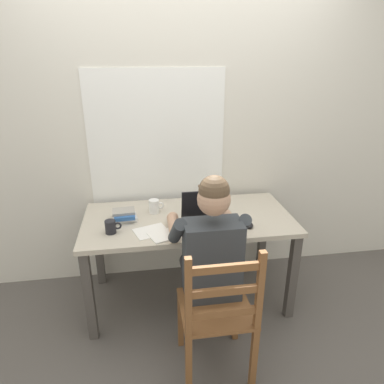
{
  "coord_description": "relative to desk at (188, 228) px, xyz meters",
  "views": [
    {
      "loc": [
        -0.32,
        -2.27,
        1.86
      ],
      "look_at": [
        0.02,
        -0.05,
        0.95
      ],
      "focal_mm": 32.21,
      "sensor_mm": 36.0,
      "label": 1
    }
  ],
  "objects": [
    {
      "name": "paper_pile_back_corner",
      "position": [
        -0.18,
        -0.25,
        0.1
      ],
      "size": [
        0.28,
        0.23,
        0.01
      ],
      "primitive_type": "cube",
      "rotation": [
        0.0,
        0.0,
        0.37
      ],
      "color": "white",
      "rests_on": "desk"
    },
    {
      "name": "coffee_mug_white",
      "position": [
        -0.24,
        0.12,
        0.14
      ],
      "size": [
        0.11,
        0.08,
        0.1
      ],
      "color": "white",
      "rests_on": "desk"
    },
    {
      "name": "paper_pile_near_laptop",
      "position": [
        -0.28,
        -0.18,
        0.09
      ],
      "size": [
        0.26,
        0.23,
        0.01
      ],
      "primitive_type": "cube",
      "rotation": [
        0.0,
        0.0,
        0.33
      ],
      "color": "white",
      "rests_on": "desk"
    },
    {
      "name": "laptop",
      "position": [
        0.11,
        -0.14,
        0.14
      ],
      "size": [
        0.33,
        0.28,
        0.23
      ],
      "color": "black",
      "rests_on": "desk"
    },
    {
      "name": "wooden_chair",
      "position": [
        0.07,
        -0.72,
        -0.18
      ],
      "size": [
        0.42,
        0.42,
        0.94
      ],
      "color": "brown",
      "rests_on": "ground"
    },
    {
      "name": "ground_plane",
      "position": [
        0.0,
        0.0,
        -0.64
      ],
      "size": [
        8.0,
        8.0,
        0.0
      ],
      "primitive_type": "plane",
      "color": "#56514C"
    },
    {
      "name": "back_wall",
      "position": [
        -0.0,
        0.45,
        0.66
      ],
      "size": [
        6.0,
        0.08,
        2.6
      ],
      "color": "silver",
      "rests_on": "ground"
    },
    {
      "name": "computer_mouse",
      "position": [
        0.39,
        -0.21,
        0.11
      ],
      "size": [
        0.06,
        0.1,
        0.03
      ],
      "primitive_type": "ellipsoid",
      "color": "black",
      "rests_on": "desk"
    },
    {
      "name": "book_stack_main",
      "position": [
        -0.46,
        0.02,
        0.13
      ],
      "size": [
        0.19,
        0.15,
        0.08
      ],
      "color": "white",
      "rests_on": "desk"
    },
    {
      "name": "seated_person",
      "position": [
        0.07,
        -0.44,
        0.04
      ],
      "size": [
        0.5,
        0.6,
        1.24
      ],
      "color": "#33383D",
      "rests_on": "ground"
    },
    {
      "name": "desk",
      "position": [
        0.0,
        0.0,
        0.0
      ],
      "size": [
        1.53,
        0.74,
        0.73
      ],
      "color": "#BCB29E",
      "rests_on": "ground"
    },
    {
      "name": "coffee_mug_dark",
      "position": [
        -0.55,
        -0.16,
        0.14
      ],
      "size": [
        0.11,
        0.07,
        0.09
      ],
      "color": "black",
      "rests_on": "desk"
    }
  ]
}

